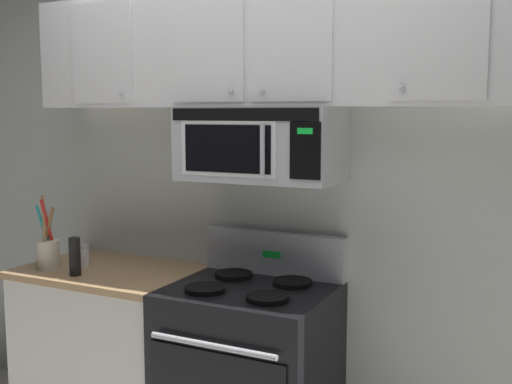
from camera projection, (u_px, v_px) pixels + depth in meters
name	position (u px, v px, depth m)	size (l,w,h in m)	color
back_wall	(282.00, 185.00, 3.19)	(5.20, 0.10, 2.70)	silver
stove_range	(250.00, 375.00, 2.98)	(0.76, 0.69, 1.12)	black
over_range_microwave	(261.00, 144.00, 2.94)	(0.76, 0.43, 0.35)	#B7BABF
upper_cabinets	(264.00, 48.00, 2.91)	(2.50, 0.36, 0.55)	silver
counter_segment	(112.00, 349.00, 3.35)	(0.93, 0.65, 0.90)	white
utensil_crock_cream	(48.00, 250.00, 3.27)	(0.12, 0.12, 0.40)	beige
salt_shaker	(85.00, 256.00, 3.32)	(0.05, 0.05, 0.12)	white
pepper_mill	(75.00, 257.00, 3.14)	(0.06, 0.06, 0.20)	black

